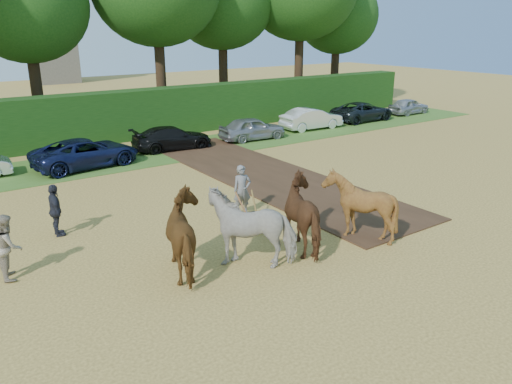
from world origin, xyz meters
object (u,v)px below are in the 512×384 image
Objects in this scene: parked_cars at (218,132)px; spectator_far at (55,210)px; plough_team at (280,219)px; spectator_near at (8,246)px.

spectator_far is at bearing -142.69° from parked_cars.
spectator_far is at bearing 135.09° from plough_team.
spectator_far is 7.58m from plough_team.
plough_team reaches higher than spectator_far.
plough_team reaches higher than parked_cars.
spectator_near is 7.84m from plough_team.
parked_cars is (6.19, 14.16, -0.43)m from plough_team.
spectator_near is at bearing 156.89° from plough_team.
plough_team is (7.21, -3.08, 0.19)m from spectator_near.
spectator_far is at bearing -30.54° from spectator_near.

